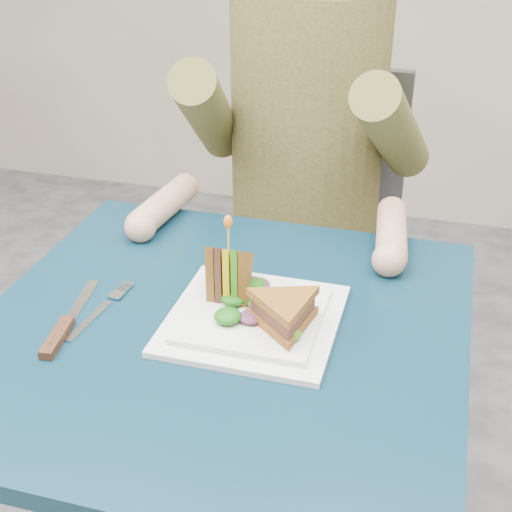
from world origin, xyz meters
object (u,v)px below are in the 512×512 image
(table, at_px, (221,366))
(plate, at_px, (253,318))
(diner, at_px, (307,98))
(knife, at_px, (62,330))
(sandwich_flat, at_px, (285,312))
(sandwich_upright, at_px, (229,274))
(chair, at_px, (311,230))
(fork, at_px, (99,311))

(table, bearing_deg, plate, 24.59)
(diner, bearing_deg, knife, -107.84)
(sandwich_flat, relative_size, sandwich_upright, 1.21)
(plate, bearing_deg, chair, 93.99)
(sandwich_flat, relative_size, knife, 0.82)
(chair, distance_m, sandwich_upright, 0.70)
(knife, bearing_deg, table, 20.91)
(sandwich_flat, xyz_separation_m, knife, (-0.33, -0.08, -0.04))
(diner, distance_m, knife, 0.75)
(sandwich_flat, xyz_separation_m, sandwich_upright, (-0.11, 0.07, 0.01))
(table, xyz_separation_m, sandwich_flat, (0.10, -0.00, 0.12))
(sandwich_upright, xyz_separation_m, fork, (-0.19, -0.09, -0.05))
(plate, xyz_separation_m, sandwich_upright, (-0.05, 0.04, 0.05))
(plate, bearing_deg, knife, -158.41)
(sandwich_upright, bearing_deg, plate, -40.39)
(diner, bearing_deg, chair, 90.00)
(table, bearing_deg, fork, -174.75)
(fork, bearing_deg, sandwich_upright, 24.09)
(fork, distance_m, knife, 0.07)
(table, height_order, chair, chair)
(sandwich_upright, bearing_deg, diner, 89.54)
(chair, xyz_separation_m, sandwich_upright, (-0.00, -0.65, 0.24))
(chair, relative_size, sandwich_flat, 5.13)
(chair, xyz_separation_m, plate, (0.05, -0.70, 0.20))
(diner, bearing_deg, fork, -107.33)
(table, xyz_separation_m, fork, (-0.19, -0.02, 0.08))
(table, bearing_deg, knife, -159.09)
(chair, xyz_separation_m, sandwich_flat, (0.10, -0.72, 0.23))
(chair, bearing_deg, sandwich_upright, -90.38)
(sandwich_flat, bearing_deg, chair, 98.17)
(chair, distance_m, fork, 0.79)
(chair, relative_size, plate, 3.58)
(plate, relative_size, sandwich_flat, 1.43)
(table, height_order, knife, knife)
(table, relative_size, fork, 4.18)
(sandwich_upright, bearing_deg, fork, -155.91)
(table, height_order, sandwich_flat, sandwich_flat)
(table, height_order, diner, diner)
(knife, bearing_deg, fork, 67.54)
(chair, xyz_separation_m, fork, (-0.19, -0.74, 0.19))
(table, relative_size, chair, 0.81)
(diner, distance_m, sandwich_upright, 0.55)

